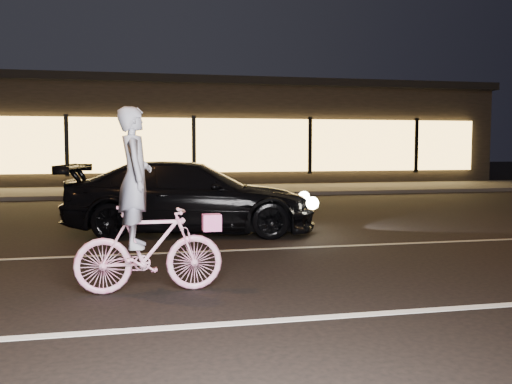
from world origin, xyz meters
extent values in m
plane|color=black|center=(0.00, 0.00, 0.00)|extent=(90.00, 90.00, 0.00)
cube|color=silver|center=(0.00, -1.50, 0.00)|extent=(60.00, 0.12, 0.01)
cube|color=gray|center=(0.00, 2.00, 0.00)|extent=(60.00, 0.10, 0.01)
cube|color=#383533|center=(0.00, 13.00, 0.06)|extent=(30.00, 4.00, 0.12)
cube|color=black|center=(0.00, 19.00, 2.00)|extent=(25.00, 8.00, 4.00)
cube|color=black|center=(0.00, 19.00, 4.05)|extent=(25.40, 8.40, 0.30)
cube|color=#FABE57|center=(0.00, 14.90, 1.60)|extent=(23.00, 0.15, 2.00)
cube|color=black|center=(-4.50, 14.82, 1.60)|extent=(0.15, 0.08, 2.20)
cube|color=black|center=(0.00, 14.82, 1.60)|extent=(0.15, 0.08, 2.20)
cube|color=black|center=(4.50, 14.82, 1.60)|extent=(0.15, 0.08, 2.20)
cube|color=black|center=(9.00, 14.82, 1.60)|extent=(0.15, 0.08, 2.20)
imported|color=#EF499B|center=(-2.12, -0.24, 0.47)|extent=(1.57, 0.44, 0.94)
imported|color=silver|center=(-2.26, -0.24, 1.24)|extent=(0.36, 0.54, 1.48)
cube|color=#FF4DBB|center=(-1.45, -0.24, 0.74)|extent=(0.20, 0.16, 0.18)
imported|color=black|center=(-1.26, 3.88, 0.65)|extent=(4.71, 2.58, 1.29)
sphere|color=#FFF2BF|center=(0.94, 4.09, 0.59)|extent=(0.22, 0.22, 0.22)
sphere|color=#FFF2BF|center=(0.73, 2.92, 0.59)|extent=(0.22, 0.22, 0.22)
camera|label=1|loc=(-2.30, -6.35, 1.57)|focal=40.00mm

